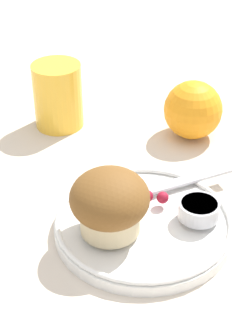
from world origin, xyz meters
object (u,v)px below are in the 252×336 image
at_px(butter_knife, 165,186).
at_px(orange_fruit, 193,110).
at_px(juice_glass, 58,96).
at_px(muffin, 110,203).

distance_m(butter_knife, orange_fruit, 0.17).
height_order(butter_knife, juice_glass, juice_glass).
height_order(muffin, orange_fruit, muffin).
height_order(butter_knife, orange_fruit, orange_fruit).
distance_m(muffin, butter_knife, 0.11).
relative_size(muffin, orange_fruit, 1.03).
distance_m(butter_knife, juice_glass, 0.24).
bearing_deg(muffin, juice_glass, 115.32).
bearing_deg(juice_glass, orange_fruit, -1.17).
height_order(muffin, butter_knife, muffin).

